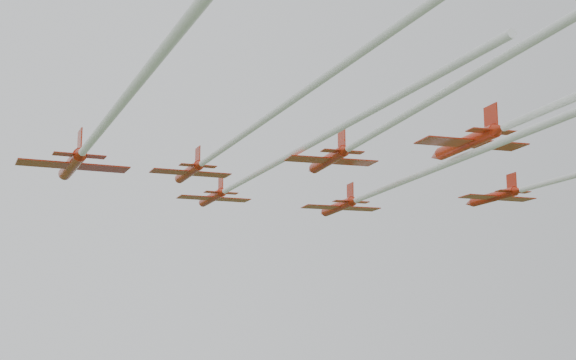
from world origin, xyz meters
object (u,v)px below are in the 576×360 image
object	(u,v)px
jet_row2_left	(231,143)
jet_row3_mid	(385,127)
jet_lead	(259,172)
jet_row3_left	(113,114)
jet_row2_right	(410,178)

from	to	relation	value
jet_row2_left	jet_row3_mid	xyz separation A→B (m)	(10.69, -9.08, -0.05)
jet_row2_left	jet_row3_mid	size ratio (longest dim) A/B	1.01
jet_row3_mid	jet_row2_left	bearing A→B (deg)	138.45
jet_lead	jet_row2_left	bearing A→B (deg)	-117.71
jet_row2_left	jet_row3_left	distance (m)	18.51
jet_row3_mid	jet_lead	bearing A→B (deg)	99.38
jet_row3_left	jet_row2_left	bearing A→B (deg)	46.22
jet_row2_right	jet_row2_left	bearing A→B (deg)	-179.28
jet_row2_left	jet_row3_left	size ratio (longest dim) A/B	0.83
jet_row3_left	jet_row2_right	bearing A→B (deg)	21.51
jet_lead	jet_row2_left	distance (m)	16.30
jet_row3_left	jet_row3_mid	distance (m)	22.45
jet_row2_left	jet_row2_right	distance (m)	17.36
jet_lead	jet_row3_left	xyz separation A→B (m)	(-17.09, -29.87, -2.69)
jet_row2_right	jet_row3_left	world-z (taller)	jet_row3_left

